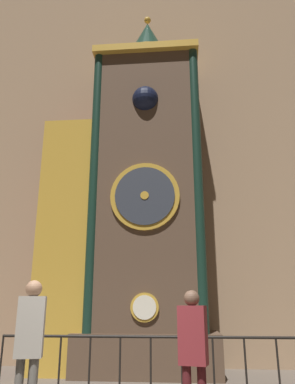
{
  "coord_description": "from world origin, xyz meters",
  "views": [
    {
      "loc": [
        1.0,
        -4.44,
        1.52
      ],
      "look_at": [
        0.2,
        4.77,
        4.31
      ],
      "focal_mm": 35.0,
      "sensor_mm": 36.0,
      "label": 1
    }
  ],
  "objects": [
    {
      "name": "cathedral_back_wall",
      "position": [
        -0.09,
        5.94,
        6.32
      ],
      "size": [
        24.0,
        0.32,
        12.65
      ],
      "color": "#997A5B",
      "rests_on": "ground_plane"
    },
    {
      "name": "visitor_far",
      "position": [
        1.14,
        0.58,
        1.02
      ],
      "size": [
        0.38,
        0.3,
        1.7
      ],
      "rotation": [
        0.0,
        0.0,
        -0.24
      ],
      "color": "#461518",
      "rests_on": "ground_plane"
    },
    {
      "name": "visitor_near",
      "position": [
        -0.95,
        0.54,
        1.11
      ],
      "size": [
        0.38,
        0.3,
        1.83
      ],
      "rotation": [
        0.0,
        0.0,
        0.26
      ],
      "color": "#58554F",
      "rests_on": "ground_plane"
    },
    {
      "name": "clock_tower",
      "position": [
        -0.23,
        4.75,
        4.04
      ],
      "size": [
        4.31,
        1.79,
        9.81
      ],
      "color": "brown",
      "rests_on": "ground_plane"
    },
    {
      "name": "railing_fence",
      "position": [
        0.44,
        2.69,
        0.55
      ],
      "size": [
        5.5,
        0.05,
        0.99
      ],
      "color": "black",
      "rests_on": "ground_plane"
    }
  ]
}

